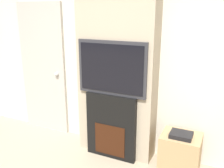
% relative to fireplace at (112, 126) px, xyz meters
% --- Properties ---
extents(wall_back, '(6.00, 0.06, 2.70)m').
position_rel_fireplace_xyz_m(wall_back, '(0.00, 0.34, 0.92)').
color(wall_back, silver).
rests_on(wall_back, ground_plane).
extents(chimney_breast, '(1.02, 0.31, 2.70)m').
position_rel_fireplace_xyz_m(chimney_breast, '(0.00, 0.16, 0.92)').
color(chimney_breast, tan).
rests_on(chimney_breast, ground_plane).
extents(fireplace, '(0.68, 0.15, 0.87)m').
position_rel_fireplace_xyz_m(fireplace, '(0.00, 0.00, 0.00)').
color(fireplace, black).
rests_on(fireplace, ground_plane).
extents(television, '(0.90, 0.07, 0.67)m').
position_rel_fireplace_xyz_m(television, '(0.00, -0.00, 0.78)').
color(television, '#2D2D33').
rests_on(television, fireplace).
extents(media_stand, '(0.46, 0.39, 0.51)m').
position_rel_fireplace_xyz_m(media_stand, '(0.88, 0.08, -0.20)').
color(media_stand, tan).
rests_on(media_stand, ground_plane).
extents(entry_door, '(0.81, 0.09, 2.01)m').
position_rel_fireplace_xyz_m(entry_door, '(-1.32, 0.29, 0.57)').
color(entry_door, '#BCB7AD').
rests_on(entry_door, ground_plane).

